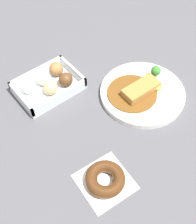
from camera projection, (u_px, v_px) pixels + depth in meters
name	position (u px, v px, depth m)	size (l,w,h in m)	color
ground_plane	(117.00, 96.00, 0.95)	(1.60, 1.60, 0.00)	#4C4C51
curry_plate	(142.00, 92.00, 0.94)	(0.27, 0.27, 0.06)	white
donut_box	(49.00, 84.00, 0.95)	(0.20, 0.14, 0.06)	silver
chocolate_ring_donut	(105.00, 179.00, 0.76)	(0.14, 0.14, 0.03)	white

